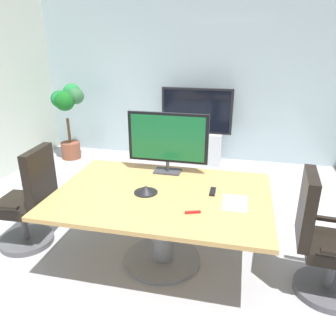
{
  "coord_description": "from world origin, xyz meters",
  "views": [
    {
      "loc": [
        0.61,
        -2.54,
        2.09
      ],
      "look_at": [
        -0.06,
        0.37,
        0.9
      ],
      "focal_mm": 35.29,
      "sensor_mm": 36.0,
      "label": 1
    }
  ],
  "objects": [
    {
      "name": "paper_notepad",
      "position": [
        0.61,
        0.06,
        0.75
      ],
      "size": [
        0.21,
        0.3,
        0.01
      ],
      "primitive_type": "cube",
      "rotation": [
        0.0,
        0.0,
        0.01
      ],
      "color": "white",
      "rests_on": "conference_table"
    },
    {
      "name": "conference_phone",
      "position": [
        -0.2,
        0.09,
        0.78
      ],
      "size": [
        0.22,
        0.22,
        0.07
      ],
      "color": "black",
      "rests_on": "conference_table"
    },
    {
      "name": "potted_plant",
      "position": [
        -2.4,
        2.67,
        0.91
      ],
      "size": [
        0.68,
        0.64,
        1.34
      ],
      "color": "brown",
      "rests_on": "ground"
    },
    {
      "name": "whiteboard_marker",
      "position": [
        0.28,
        -0.19,
        0.76
      ],
      "size": [
        0.13,
        0.06,
        0.02
      ],
      "primitive_type": "cube",
      "rotation": [
        0.0,
        0.0,
        0.34
      ],
      "color": "red",
      "rests_on": "conference_table"
    },
    {
      "name": "office_chair_right",
      "position": [
        1.36,
        0.02,
        0.46
      ],
      "size": [
        0.61,
        0.59,
        1.09
      ],
      "rotation": [
        0.0,
        0.0,
        1.49
      ],
      "color": "#4C4C51",
      "rests_on": "ground"
    },
    {
      "name": "tv_monitor",
      "position": [
        -0.12,
        0.64,
        1.11
      ],
      "size": [
        0.84,
        0.18,
        0.64
      ],
      "color": "#333338",
      "rests_on": "conference_table"
    },
    {
      "name": "office_chair_left",
      "position": [
        -1.47,
        0.09,
        0.46
      ],
      "size": [
        0.6,
        0.58,
        1.09
      ],
      "rotation": [
        0.0,
        0.0,
        -1.53
      ],
      "color": "#4C4C51",
      "rests_on": "ground"
    },
    {
      "name": "wall_back_glass_partition",
      "position": [
        0.0,
        3.33,
        1.42
      ],
      "size": [
        6.13,
        0.1,
        2.83
      ],
      "primitive_type": "cube",
      "color": "#9EB2B7",
      "rests_on": "ground"
    },
    {
      "name": "conference_table",
      "position": [
        -0.06,
        0.12,
        0.58
      ],
      "size": [
        1.97,
        1.37,
        0.75
      ],
      "color": "#B2894C",
      "rests_on": "ground"
    },
    {
      "name": "ground_plane",
      "position": [
        0.0,
        0.0,
        0.0
      ],
      "size": [
        7.65,
        7.65,
        0.0
      ],
      "primitive_type": "plane",
      "color": "#99999E"
    },
    {
      "name": "wall_display_unit",
      "position": [
        -0.15,
        2.97,
        0.44
      ],
      "size": [
        1.2,
        0.36,
        1.31
      ],
      "color": "#B7BABC",
      "rests_on": "ground"
    },
    {
      "name": "remote_control",
      "position": [
        0.4,
        0.24,
        0.76
      ],
      "size": [
        0.05,
        0.17,
        0.02
      ],
      "primitive_type": "cube",
      "rotation": [
        0.0,
        0.0,
        0.01
      ],
      "color": "black",
      "rests_on": "conference_table"
    }
  ]
}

